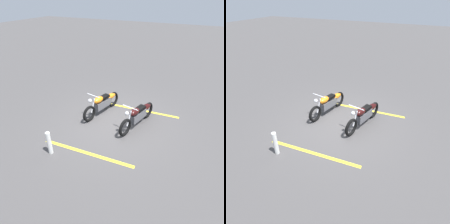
% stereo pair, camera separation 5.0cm
% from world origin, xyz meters
% --- Properties ---
extents(ground_plane, '(60.00, 60.00, 0.00)m').
position_xyz_m(ground_plane, '(0.00, 0.00, 0.00)').
color(ground_plane, '#474444').
extents(motorcycle_bright_foreground, '(2.21, 0.69, 1.04)m').
position_xyz_m(motorcycle_bright_foreground, '(-0.45, -0.82, 0.46)').
color(motorcycle_bright_foreground, black).
rests_on(motorcycle_bright_foreground, ground).
extents(motorcycle_dark_foreground, '(2.20, 0.74, 1.04)m').
position_xyz_m(motorcycle_dark_foreground, '(-0.20, 0.84, 0.46)').
color(motorcycle_dark_foreground, black).
rests_on(motorcycle_dark_foreground, ground).
extents(bollard_post, '(0.14, 0.14, 0.80)m').
position_xyz_m(bollard_post, '(2.52, -1.11, 0.40)').
color(bollard_post, white).
rests_on(bollard_post, ground).
extents(parking_stripe_near, '(0.31, 3.20, 0.01)m').
position_xyz_m(parking_stripe_near, '(-1.34, 0.61, 0.00)').
color(parking_stripe_near, yellow).
rests_on(parking_stripe_near, ground).
extents(parking_stripe_mid, '(0.31, 3.20, 0.01)m').
position_xyz_m(parking_stripe_mid, '(2.02, -0.06, 0.00)').
color(parking_stripe_mid, yellow).
rests_on(parking_stripe_mid, ground).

